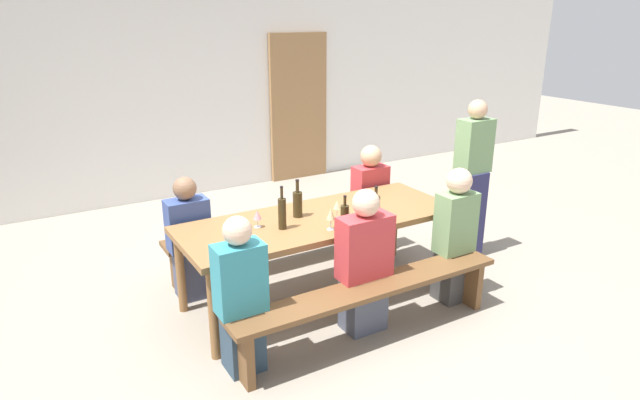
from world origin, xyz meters
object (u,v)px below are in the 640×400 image
Objects in this scene: bench_far at (281,231)px; wine_glass_3 at (257,216)px; wine_bottle_0 at (282,213)px; seated_guest_far_0 at (189,241)px; bench_near at (371,296)px; tasting_table at (320,225)px; seated_guest_far_1 at (370,201)px; seated_guest_near_0 at (241,299)px; standing_host at (471,183)px; wine_glass_2 at (337,206)px; wine_bottle_3 at (376,209)px; wooden_door at (299,108)px; seated_guest_near_1 at (364,265)px; wine_glass_0 at (348,212)px; wine_glass_1 at (331,215)px; wine_bottle_2 at (298,203)px; wine_bottle_1 at (345,217)px; seated_guest_near_2 at (454,237)px.

bench_far is 16.00× the size of wine_glass_3.
wine_bottle_0 reaches higher than seated_guest_far_0.
tasting_table is at bearing 90.00° from bench_near.
seated_guest_far_1 is at bearing -9.08° from bench_far.
standing_host reaches higher than seated_guest_near_0.
wine_bottle_3 is at bearing -41.74° from wine_glass_2.
seated_guest_far_0 is at bearing 125.24° from bench_near.
wine_glass_3 is at bearing 164.53° from wine_glass_2.
wine_glass_3 is (-2.16, -3.29, -0.20)m from wooden_door.
seated_guest_far_0 is 2.75m from standing_host.
wine_glass_3 is (-0.63, 0.18, -0.02)m from wine_glass_2.
seated_guest_near_0 is at bearing -138.26° from wine_bottle_0.
wine_bottle_0 is at bearing 120.02° from bench_near.
wooden_door is 1.93× the size of seated_guest_far_0.
wine_bottle_0 is 0.31× the size of seated_guest_near_1.
wine_glass_0 is at bearing -85.25° from wine_glass_2.
wine_glass_2 is at bearing -84.12° from bench_far.
seated_guest_near_1 is (0.11, -0.31, -0.33)m from wine_glass_1.
wine_glass_3 is 1.61m from seated_guest_far_1.
wine_bottle_0 is 0.48m from wine_glass_2.
wooden_door is at bearing 67.20° from wine_glass_0.
seated_guest_far_1 reaches higher than wine_glass_1.
seated_guest_near_0 reaches higher than wine_glass_2.
tasting_table is 0.24m from wine_glass_2.
wine_glass_1 is at bearing -35.58° from wine_glass_3.
seated_guest_far_0 is (-0.79, 0.49, -0.35)m from wine_bottle_2.
wine_glass_0 reaches higher than wine_glass_3.
bench_near is 0.69m from wine_glass_1.
wine_glass_0 is at bearing -44.31° from seated_guest_far_1.
wine_bottle_1 is at bearing -86.66° from tasting_table.
wine_bottle_0 reaches higher than bench_far.
wooden_door is 3.73m from tasting_table.
wine_bottle_2 is (-0.16, 0.10, 0.18)m from tasting_table.
wine_bottle_3 is at bearing 13.33° from standing_host.
seated_guest_near_2 reaches higher than wine_glass_0.
wine_glass_1 is 0.17× the size of seated_guest_far_0.
seated_guest_far_0 reaches higher than wine_bottle_2.
tasting_table is 1.73m from standing_host.
wine_bottle_3 is 0.27× the size of seated_guest_near_0.
wine_bottle_0 is at bearing 160.07° from wine_bottle_3.
wooden_door is 0.93× the size of bench_far.
wooden_door is 6.51× the size of wine_bottle_2.
seated_guest_near_0 reaches higher than wine_bottle_3.
wine_bottle_2 is 0.30× the size of seated_guest_far_0.
wooden_door is 6.81× the size of wine_bottle_3.
wine_glass_2 is 0.15× the size of seated_guest_far_1.
seated_guest_near_2 is 0.74× the size of standing_host.
seated_guest_near_0 is 0.96× the size of seated_guest_near_2.
seated_guest_near_0 is (-0.82, -0.70, -0.32)m from wine_bottle_2.
seated_guest_far_1 is at bearing 54.99° from bench_near.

